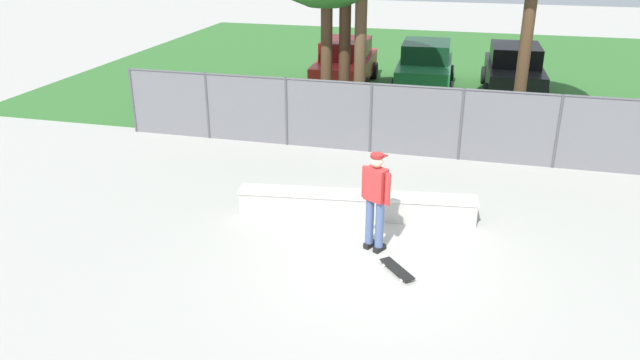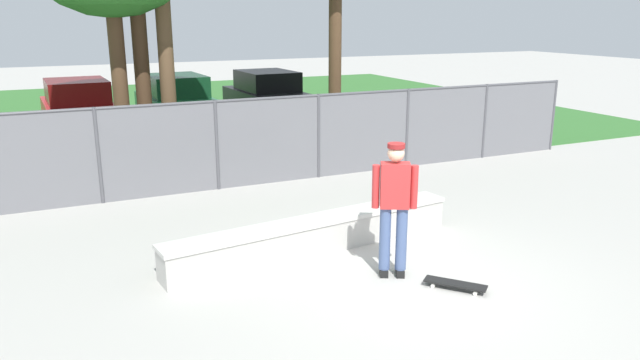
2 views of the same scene
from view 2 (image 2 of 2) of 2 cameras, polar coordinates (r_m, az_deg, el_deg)
ground_plane at (r=8.24m, az=8.54°, el=-9.46°), size 80.00×80.00×0.00m
grass_strip at (r=22.55m, az=-13.85°, el=6.18°), size 27.70×20.00×0.02m
concrete_ledge at (r=9.05m, az=-0.46°, el=-5.18°), size 4.77×1.06×0.51m
skateboarder at (r=8.01m, az=7.04°, el=-2.21°), size 0.54×0.40×1.84m
skateboard at (r=8.09m, az=12.67°, el=-9.57°), size 0.67×0.74×0.09m
chainlink_fence at (r=12.56m, az=-4.80°, el=4.07°), size 15.77×0.07×1.82m
car_red at (r=18.57m, az=-21.82°, el=6.23°), size 2.16×4.27×1.66m
car_green at (r=19.15m, az=-13.33°, el=7.16°), size 2.16×4.27×1.66m
car_black at (r=20.09m, az=-4.88°, el=7.88°), size 2.16×4.27×1.66m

